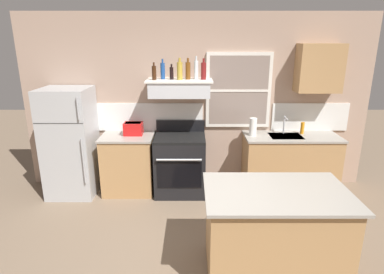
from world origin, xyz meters
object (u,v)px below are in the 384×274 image
bottle_brown_stout (153,73)px  bottle_red_label_wine (202,71)px  bottle_blue_liqueur (161,71)px  bottle_balsamic_dark (170,73)px  paper_towel_roll (252,127)px  dish_soap_bottle (301,128)px  refrigerator (69,143)px  bottle_clear_tall (195,70)px  kitchen_island (273,232)px  toaster (132,128)px  bottle_amber_wine (187,70)px  bottle_champagne_gold_foil (178,71)px  stove_range (179,164)px

bottle_brown_stout → bottle_red_label_wine: bearing=3.8°
bottle_blue_liqueur → bottle_balsamic_dark: bearing=-14.5°
bottle_red_label_wine → paper_towel_roll: bearing=-4.6°
paper_towel_roll → dish_soap_bottle: paper_towel_roll is taller
bottle_balsamic_dark → refrigerator: bearing=-175.4°
refrigerator → dish_soap_bottle: (3.53, 0.16, 0.18)m
bottle_brown_stout → dish_soap_bottle: bearing=2.2°
bottle_clear_tall → bottle_red_label_wine: size_ratio=1.10×
refrigerator → bottle_clear_tall: bearing=4.6°
bottle_red_label_wine → kitchen_island: size_ratio=0.21×
toaster → kitchen_island: bearing=-48.0°
bottle_balsamic_dark → bottle_amber_wine: (0.24, 0.02, 0.03)m
bottle_balsamic_dark → paper_towel_roll: (1.21, -0.06, -0.79)m
refrigerator → bottle_champagne_gold_foil: bearing=3.5°
toaster → bottle_champagne_gold_foil: bottle_champagne_gold_foil is taller
refrigerator → stove_range: 1.69m
bottle_blue_liqueur → bottle_red_label_wine: bottle_red_label_wine is taller
bottle_champagne_gold_foil → dish_soap_bottle: size_ratio=1.71×
bottle_clear_tall → dish_soap_bottle: size_ratio=1.84×
stove_range → bottle_balsamic_dark: bearing=138.0°
bottle_brown_stout → bottle_clear_tall: size_ratio=0.75×
bottle_balsamic_dark → paper_towel_roll: bearing=-3.0°
toaster → bottle_blue_liqueur: 0.98m
bottle_brown_stout → dish_soap_bottle: (2.24, 0.09, -0.85)m
bottle_balsamic_dark → kitchen_island: bearing=-59.8°
bottle_balsamic_dark → bottle_clear_tall: 0.36m
refrigerator → kitchen_island: (2.65, -1.80, -0.36)m
stove_range → bottle_blue_liqueur: 1.43m
bottle_brown_stout → bottle_clear_tall: bottle_clear_tall is taller
toaster → stove_range: size_ratio=0.27×
stove_range → bottle_red_label_wine: size_ratio=3.63×
bottle_blue_liqueur → dish_soap_bottle: 2.29m
bottle_red_label_wine → kitchen_island: bottle_red_label_wine is taller
stove_range → kitchen_island: bearing=-61.1°
bottle_amber_wine → kitchen_island: bearing=-65.6°
bottle_balsamic_dark → bottle_red_label_wine: (0.46, -0.00, 0.03)m
stove_range → paper_towel_roll: bearing=1.9°
toaster → paper_towel_roll: size_ratio=1.10×
bottle_champagne_gold_foil → bottle_brown_stout: bearing=-175.8°
stove_range → bottle_blue_liqueur: bearing=150.9°
refrigerator → bottle_red_label_wine: size_ratio=5.45×
stove_range → kitchen_island: size_ratio=0.78×
bottle_balsamic_dark → kitchen_island: bottle_balsamic_dark is taller
dish_soap_bottle → kitchen_island: 2.21m
paper_towel_roll → bottle_balsamic_dark: bearing=177.0°
bottle_red_label_wine → toaster: bearing=-179.3°
paper_towel_roll → dish_soap_bottle: bearing=7.3°
paper_towel_roll → bottle_amber_wine: bearing=175.1°
bottle_blue_liqueur → bottle_amber_wine: (0.37, -0.01, 0.01)m
bottle_clear_tall → bottle_red_label_wine: bottle_clear_tall is taller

